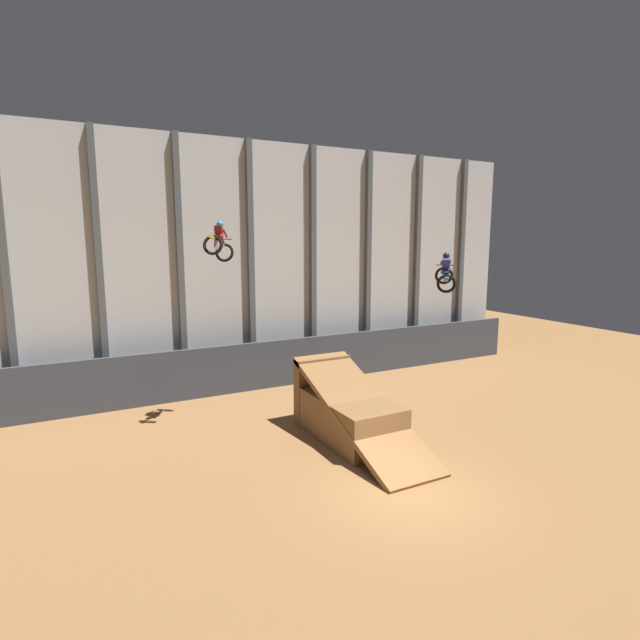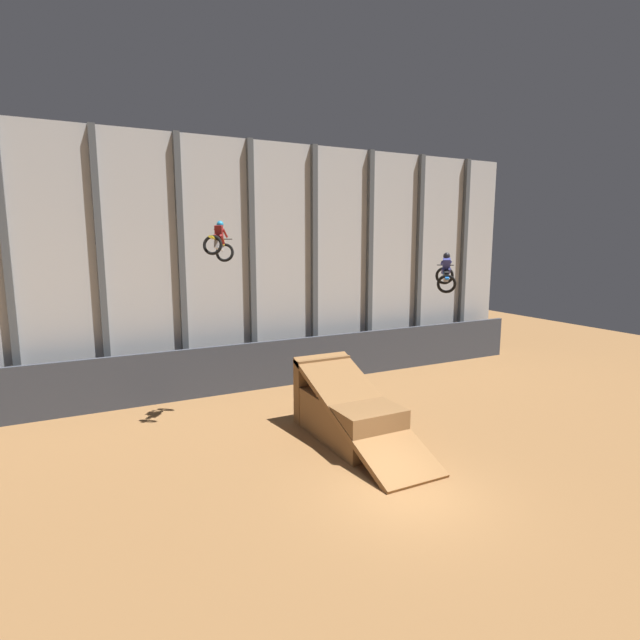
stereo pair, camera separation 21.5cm
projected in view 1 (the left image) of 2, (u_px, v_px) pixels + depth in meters
ground_plane at (407, 493)px, 14.21m from camera, size 60.00×60.00×0.00m
arena_back_wall at (250, 265)px, 24.31m from camera, size 32.00×0.40×11.80m
lower_barrier at (262, 365)px, 23.92m from camera, size 31.36×0.20×2.30m
dirt_ramp at (346, 411)px, 18.27m from camera, size 2.28×6.50×2.72m
rider_bike_left_air at (219, 243)px, 18.62m from camera, size 1.53×1.76×1.59m
rider_bike_right_air at (445, 274)px, 19.57m from camera, size 1.56×1.72×1.56m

